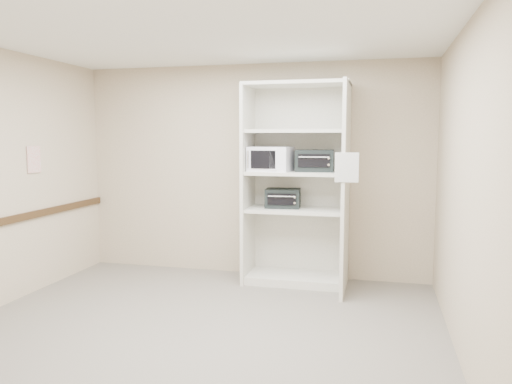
% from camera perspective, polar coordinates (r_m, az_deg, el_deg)
% --- Properties ---
extents(floor, '(4.50, 4.00, 0.01)m').
position_cam_1_polar(floor, '(4.85, -6.49, -15.27)').
color(floor, slate).
rests_on(floor, ground).
extents(ceiling, '(4.50, 4.00, 0.01)m').
position_cam_1_polar(ceiling, '(4.61, -6.93, 17.78)').
color(ceiling, white).
extents(wall_back, '(4.50, 0.02, 2.70)m').
position_cam_1_polar(wall_back, '(6.44, -0.39, 2.47)').
color(wall_back, '#C5B29B').
rests_on(wall_back, ground).
extents(wall_front, '(4.50, 0.02, 2.70)m').
position_cam_1_polar(wall_front, '(2.77, -21.53, -3.06)').
color(wall_front, '#C5B29B').
rests_on(wall_front, ground).
extents(wall_right, '(0.02, 4.00, 2.70)m').
position_cam_1_polar(wall_right, '(4.29, 22.67, 0.06)').
color(wall_right, '#C5B29B').
rests_on(wall_right, ground).
extents(shelving_unit, '(1.24, 0.92, 2.42)m').
position_cam_1_polar(shelving_unit, '(6.03, 5.05, 0.09)').
color(shelving_unit, silver).
rests_on(shelving_unit, floor).
extents(microwave, '(0.52, 0.42, 0.29)m').
position_cam_1_polar(microwave, '(6.02, 1.68, 3.80)').
color(microwave, white).
rests_on(microwave, shelving_unit).
extents(toaster_oven_upper, '(0.48, 0.37, 0.26)m').
position_cam_1_polar(toaster_oven_upper, '(6.02, 6.71, 3.58)').
color(toaster_oven_upper, black).
rests_on(toaster_oven_upper, shelving_unit).
extents(toaster_oven_lower, '(0.44, 0.35, 0.23)m').
position_cam_1_polar(toaster_oven_lower, '(6.12, 3.09, -0.71)').
color(toaster_oven_lower, black).
rests_on(toaster_oven_lower, shelving_unit).
extents(paper_sign, '(0.24, 0.03, 0.31)m').
position_cam_1_polar(paper_sign, '(5.31, 10.34, 2.77)').
color(paper_sign, white).
rests_on(paper_sign, shelving_unit).
extents(wall_poster, '(0.01, 0.22, 0.31)m').
position_cam_1_polar(wall_poster, '(6.23, -24.05, 3.43)').
color(wall_poster, silver).
rests_on(wall_poster, wall_left).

